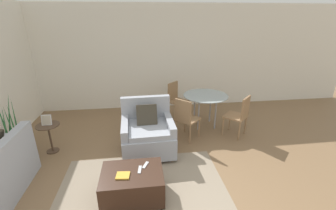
{
  "coord_description": "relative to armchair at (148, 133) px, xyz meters",
  "views": [
    {
      "loc": [
        -0.11,
        -2.07,
        2.39
      ],
      "look_at": [
        0.43,
        2.1,
        0.75
      ],
      "focal_mm": 24.0,
      "sensor_mm": 36.0,
      "label": 1
    }
  ],
  "objects": [
    {
      "name": "potted_plant",
      "position": [
        -2.39,
        0.12,
        -0.14
      ],
      "size": [
        0.4,
        0.4,
        1.25
      ],
      "color": "#333338",
      "rests_on": "ground_plane"
    },
    {
      "name": "ottoman",
      "position": [
        -0.27,
        -1.18,
        -0.14
      ],
      "size": [
        0.84,
        0.63,
        0.43
      ],
      "color": "#382319",
      "rests_on": "ground_plane"
    },
    {
      "name": "wall_back",
      "position": [
        0.01,
        2.34,
        1.0
      ],
      "size": [
        12.0,
        0.06,
        2.75
      ],
      "color": "white",
      "rests_on": "ground_plane"
    },
    {
      "name": "dining_table",
      "position": [
        1.36,
        0.92,
        0.28
      ],
      "size": [
        1.01,
        1.01,
        0.76
      ],
      "color": "#99A8AD",
      "rests_on": "ground_plane"
    },
    {
      "name": "dining_chair_far_left",
      "position": [
        0.78,
        1.51,
        0.14
      ],
      "size": [
        0.59,
        0.59,
        0.9
      ],
      "color": "#93704C",
      "rests_on": "ground_plane"
    },
    {
      "name": "tv_remote_secondary",
      "position": [
        -0.08,
        -1.05,
        0.06
      ],
      "size": [
        0.11,
        0.16,
        0.01
      ],
      "color": "#B7B7BC",
      "rests_on": "ottoman"
    },
    {
      "name": "armchair",
      "position": [
        0.0,
        0.0,
        0.0
      ],
      "size": [
        0.97,
        0.94,
        0.98
      ],
      "color": "#999EA8",
      "rests_on": "ground_plane"
    },
    {
      "name": "picture_frame",
      "position": [
        -1.81,
        0.21,
        0.28
      ],
      "size": [
        0.17,
        0.07,
        0.2
      ],
      "color": "silver",
      "rests_on": "side_table"
    },
    {
      "name": "area_rug",
      "position": [
        -0.13,
        -0.91,
        -0.37
      ],
      "size": [
        2.49,
        1.47,
        0.01
      ],
      "color": "gray",
      "rests_on": "ground_plane"
    },
    {
      "name": "dining_chair_near_right",
      "position": [
        1.95,
        0.34,
        0.14
      ],
      "size": [
        0.59,
        0.59,
        0.9
      ],
      "color": "#93704C",
      "rests_on": "ground_plane"
    },
    {
      "name": "side_table",
      "position": [
        -1.81,
        0.21,
        0.02
      ],
      "size": [
        0.41,
        0.41,
        0.56
      ],
      "color": "#4C3828",
      "rests_on": "ground_plane"
    },
    {
      "name": "book_stack",
      "position": [
        -0.38,
        -1.25,
        0.06
      ],
      "size": [
        0.19,
        0.17,
        0.02
      ],
      "color": "gold",
      "rests_on": "ottoman"
    },
    {
      "name": "dining_chair_near_left",
      "position": [
        0.78,
        0.34,
        0.14
      ],
      "size": [
        0.59,
        0.59,
        0.9
      ],
      "color": "#93704C",
      "rests_on": "ground_plane"
    },
    {
      "name": "tv_remote_primary",
      "position": [
        -0.16,
        -1.14,
        0.06
      ],
      "size": [
        0.06,
        0.17,
        0.01
      ],
      "color": "#B7B7BC",
      "rests_on": "ottoman"
    }
  ]
}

